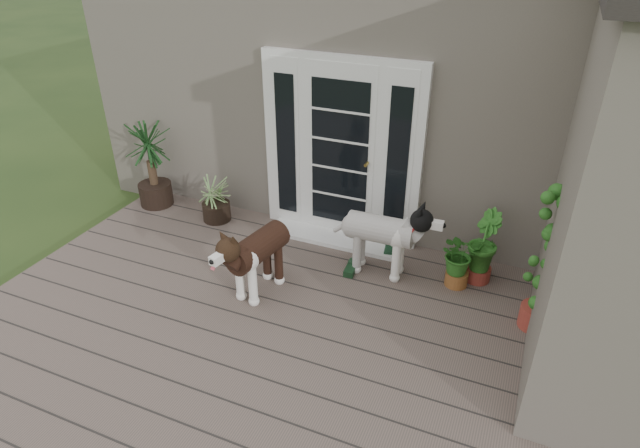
% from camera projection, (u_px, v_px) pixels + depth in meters
% --- Properties ---
extents(deck, '(6.20, 4.60, 0.12)m').
position_uv_depth(deck, '(272.00, 355.00, 4.86)').
color(deck, '#6B5B4C').
rests_on(deck, ground).
extents(house_main, '(7.40, 4.00, 3.10)m').
position_uv_depth(house_main, '(407.00, 78.00, 7.51)').
color(house_main, '#665E54').
rests_on(house_main, ground).
extents(door_unit, '(1.90, 0.14, 2.15)m').
position_uv_depth(door_unit, '(341.00, 151.00, 6.12)').
color(door_unit, white).
rests_on(door_unit, deck).
extents(door_step, '(1.60, 0.40, 0.05)m').
position_uv_depth(door_step, '(333.00, 237.00, 6.48)').
color(door_step, white).
rests_on(door_step, deck).
extents(brindle_dog, '(0.57, 1.00, 0.78)m').
position_uv_depth(brindle_dog, '(259.00, 259.00, 5.41)').
color(brindle_dog, '#341C12').
rests_on(brindle_dog, deck).
extents(white_dog, '(0.96, 0.43, 0.79)m').
position_uv_depth(white_dog, '(380.00, 241.00, 5.70)').
color(white_dog, white).
rests_on(white_dog, deck).
extents(spider_plant, '(0.60, 0.60, 0.63)m').
position_uv_depth(spider_plant, '(215.00, 197.00, 6.76)').
color(spider_plant, '#80995E').
rests_on(spider_plant, deck).
extents(yucca, '(0.88, 0.88, 1.20)m').
position_uv_depth(yucca, '(151.00, 163.00, 7.00)').
color(yucca, black).
rests_on(yucca, deck).
extents(herb_a, '(0.57, 0.57, 0.53)m').
position_uv_depth(herb_a, '(459.00, 264.00, 5.56)').
color(herb_a, '#235518').
rests_on(herb_a, deck).
extents(herb_b, '(0.46, 0.46, 0.61)m').
position_uv_depth(herb_b, '(481.00, 256.00, 5.63)').
color(herb_b, '#255C1A').
rests_on(herb_b, deck).
extents(herb_c, '(0.44, 0.44, 0.58)m').
position_uv_depth(herb_c, '(557.00, 278.00, 5.30)').
color(herb_c, '#1D5E1B').
rests_on(herb_c, deck).
extents(sapling, '(0.48, 0.48, 1.59)m').
position_uv_depth(sapling, '(551.00, 257.00, 4.72)').
color(sapling, '#185619').
rests_on(sapling, deck).
extents(clog_left, '(0.22, 0.36, 0.10)m').
position_uv_depth(clog_left, '(390.00, 248.00, 6.23)').
color(clog_left, '#163821').
rests_on(clog_left, deck).
extents(clog_right, '(0.17, 0.33, 0.10)m').
position_uv_depth(clog_right, '(351.00, 268.00, 5.88)').
color(clog_right, black).
rests_on(clog_right, deck).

